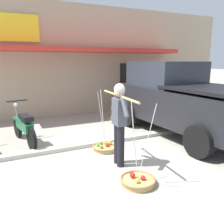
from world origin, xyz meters
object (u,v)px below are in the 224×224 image
Objects in this scene: parked_truck at (181,99)px; wooden_crate at (117,115)px; fruit_basket_left_side at (105,147)px; motorcycle_second_in_row at (24,127)px; fruit_vendor at (119,119)px; fruit_basket_right_side at (138,180)px.

parked_truck is 2.59m from wooden_crate.
fruit_basket_left_side is 2.20m from motorcycle_second_in_row.
fruit_basket_left_side reaches higher than wooden_crate.
fruit_vendor is at bearing -115.97° from wooden_crate.
fruit_vendor is 1.25m from fruit_basket_left_side.
fruit_vendor is 2.90m from parked_truck.
parked_truck reaches higher than motorcycle_second_in_row.
wooden_crate is at bearing 64.03° from fruit_vendor.
fruit_vendor is 3.93m from wooden_crate.
fruit_basket_left_side is 0.30× the size of parked_truck.
fruit_basket_right_side is 0.81× the size of motorcycle_second_in_row.
fruit_basket_right_side is 3.30× the size of wooden_crate.
parked_truck is at bearing -67.05° from wooden_crate.
fruit_vendor reaches higher than motorcycle_second_in_row.
motorcycle_second_in_row is at bearing 167.37° from parked_truck.
fruit_vendor is 0.36× the size of parked_truck.
fruit_vendor is 0.95× the size of motorcycle_second_in_row.
fruit_vendor is 3.90× the size of wooden_crate.
parked_truck is (2.70, 2.06, 0.96)m from fruit_basket_right_side.
fruit_basket_left_side is 1.72m from fruit_basket_right_side.
wooden_crate is at bearing 58.05° from fruit_basket_left_side.
fruit_basket_right_side is at bearing -112.08° from wooden_crate.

